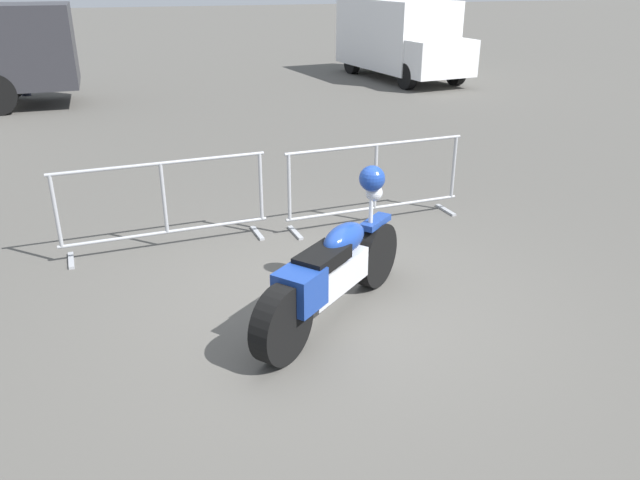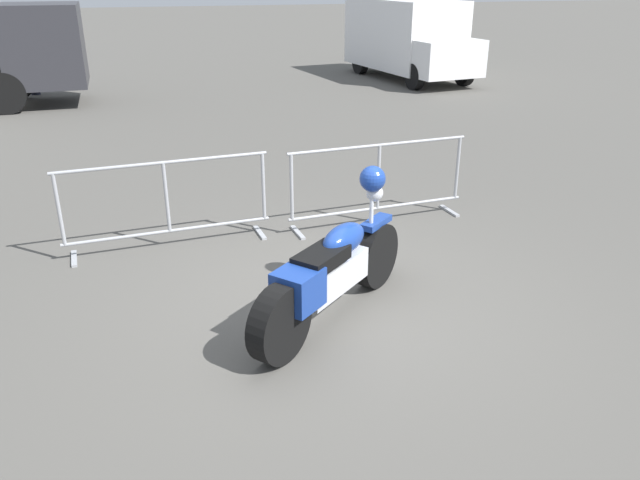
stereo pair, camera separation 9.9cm
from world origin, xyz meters
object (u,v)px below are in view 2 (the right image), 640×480
Objects in this scene: pedestrian at (30,60)px; motorcycle at (333,270)px; crowd_barrier_far at (378,182)px; delivery_van at (407,37)px; crowd_barrier_near at (167,203)px.

motorcycle is at bearing -98.96° from pedestrian.
delivery_van is at bearing 64.00° from crowd_barrier_far.
crowd_barrier_far is (1.34, 2.19, 0.05)m from motorcycle.
crowd_barrier_near is 0.47× the size of delivery_van.
delivery_van is at bearing -27.30° from pedestrian.
pedestrian is at bearing 66.57° from motorcycle.
delivery_van is at bearing 53.89° from crowd_barrier_near.
motorcycle is 2.57m from crowd_barrier_far.
delivery_van reaches higher than crowd_barrier_far.
delivery_van reaches higher than crowd_barrier_near.
delivery_van reaches higher than pedestrian.
crowd_barrier_far is 1.46× the size of pedestrian.
motorcycle is 0.79× the size of crowd_barrier_far.
motorcycle is 0.37× the size of delivery_van.
pedestrian reaches higher than motorcycle.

